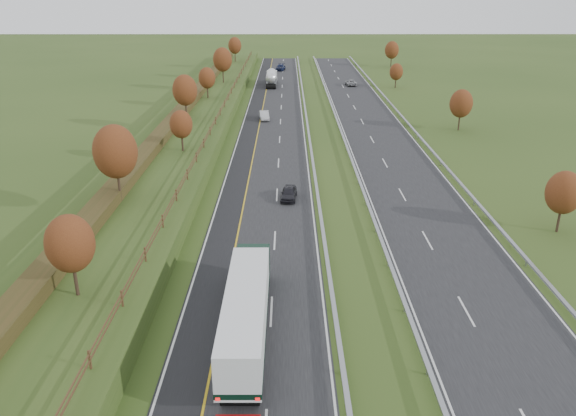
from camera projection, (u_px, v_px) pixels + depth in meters
name	position (u px, v px, depth m)	size (l,w,h in m)	color
ground	(326.00, 147.00, 81.11)	(400.00, 400.00, 0.00)	#32491A
near_carriageway	(272.00, 138.00, 85.73)	(10.50, 200.00, 0.04)	black
far_carriageway	(379.00, 138.00, 85.76)	(10.50, 200.00, 0.04)	black
hard_shoulder	(247.00, 138.00, 85.73)	(3.00, 200.00, 0.04)	black
lane_markings	(313.00, 138.00, 85.62)	(26.75, 200.00, 0.01)	silver
embankment_left	(186.00, 132.00, 85.35)	(12.00, 200.00, 2.00)	#32491A
hedge_left	(172.00, 122.00, 84.78)	(2.20, 180.00, 1.10)	#323214
fence_left	(215.00, 121.00, 84.34)	(0.12, 189.06, 1.20)	#422B19
median_barrier_near	(309.00, 134.00, 85.52)	(0.32, 200.00, 0.71)	gray
median_barrier_far	(342.00, 134.00, 85.53)	(0.32, 200.00, 0.71)	gray
outer_barrier_far	(417.00, 134.00, 85.54)	(0.32, 200.00, 0.71)	gray
trees_left	(182.00, 101.00, 80.24)	(6.64, 164.30, 7.66)	#2D2116
trees_far	(425.00, 80.00, 111.34)	(8.45, 118.60, 7.12)	#2D2116
box_lorry	(247.00, 308.00, 36.28)	(2.58, 16.28, 4.06)	black
road_tanker	(271.00, 77.00, 129.96)	(2.40, 11.22, 3.46)	silver
car_dark_near	(289.00, 193.00, 61.05)	(1.62, 4.02, 1.37)	black
car_silver_mid	(264.00, 115.00, 97.17)	(1.52, 4.37, 1.44)	#B7B6BB
car_small_far	(281.00, 67.00, 153.37)	(2.22, 5.46, 1.59)	#121A39
car_oncoming	(351.00, 82.00, 130.21)	(2.23, 4.84, 1.34)	#9C9CA0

